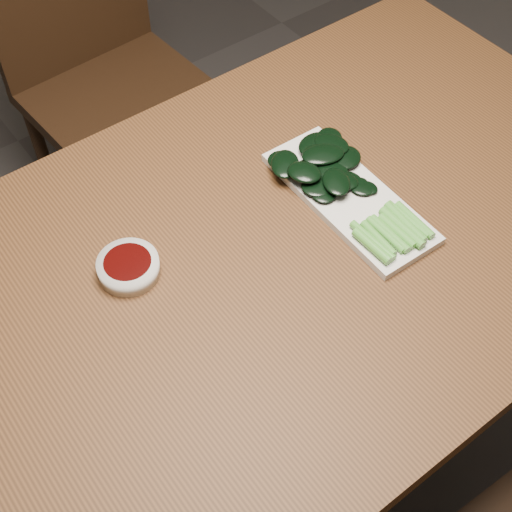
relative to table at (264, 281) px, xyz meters
The scene contains 6 objects.
ground 0.68m from the table, ahead, with size 6.00×6.00×0.00m, color #302D2D.
table is the anchor object (origin of this frame).
chair_far 0.91m from the table, 79.47° to the left, with size 0.45×0.45×0.89m.
sauce_bowl 0.23m from the table, 153.34° to the left, with size 0.09×0.09×0.03m.
serving_plate 0.20m from the table, ahead, with size 0.13×0.32×0.01m.
gai_lan 0.21m from the table, 11.20° to the left, with size 0.17×0.31×0.03m.
Camera 1 is at (-0.42, -0.54, 1.62)m, focal length 50.00 mm.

